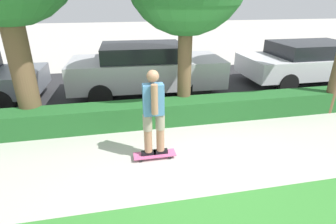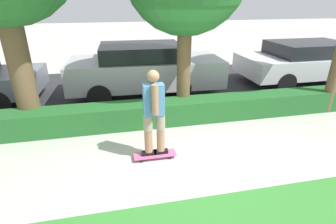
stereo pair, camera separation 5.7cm
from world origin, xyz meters
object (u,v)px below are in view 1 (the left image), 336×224
skateboard (155,154)px  parked_car_rear (312,61)px  parked_car_middle (146,68)px  skater_person (154,112)px

skateboard → parked_car_rear: bearing=31.4°
parked_car_rear → parked_car_middle: bearing=-178.8°
skater_person → parked_car_middle: (0.30, 3.54, -0.12)m
skateboard → skater_person: (-0.00, -0.00, 0.85)m
skater_person → skateboard: bearing=14.0°
skateboard → parked_car_rear: (5.95, 3.64, 0.66)m
parked_car_middle → parked_car_rear: parked_car_middle is taller
skateboard → parked_car_rear: 7.01m
parked_car_middle → skateboard: bearing=-93.0°
skateboard → skater_person: skater_person is taller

